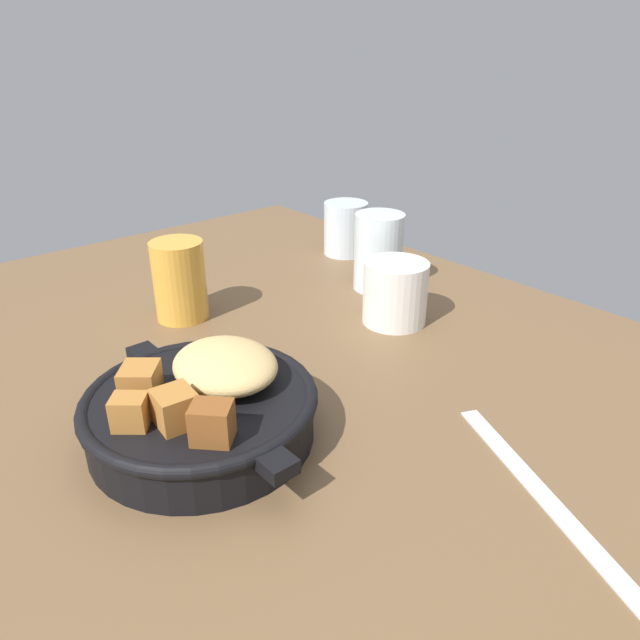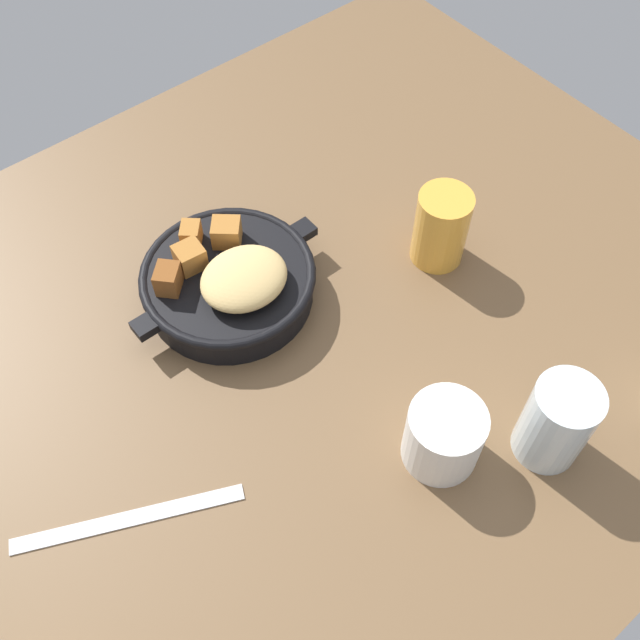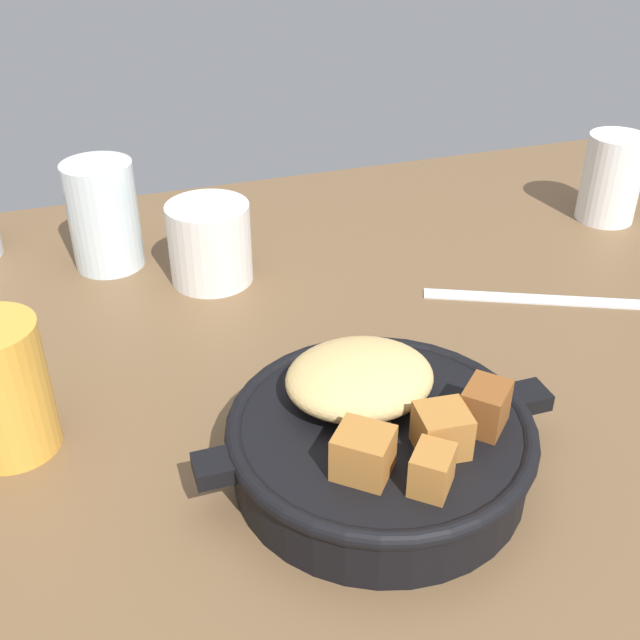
{
  "view_description": "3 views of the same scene",
  "coord_description": "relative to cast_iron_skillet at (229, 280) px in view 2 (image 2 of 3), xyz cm",
  "views": [
    {
      "loc": [
        41.43,
        -27.83,
        31.64
      ],
      "look_at": [
        3.69,
        4.54,
        7.7
      ],
      "focal_mm": 33.01,
      "sensor_mm": 36.0,
      "label": 1
    },
    {
      "loc": [
        26.99,
        38.42,
        70.22
      ],
      "look_at": [
        -0.84,
        4.08,
        5.4
      ],
      "focal_mm": 41.48,
      "sensor_mm": 36.0,
      "label": 2
    },
    {
      "loc": [
        -13.27,
        -43.46,
        36.5
      ],
      "look_at": [
        2.36,
        2.96,
        5.55
      ],
      "focal_mm": 43.48,
      "sensor_mm": 36.0,
      "label": 3
    }
  ],
  "objects": [
    {
      "name": "ground_plane",
      "position": [
        -2.78,
        7.95,
        -4.27
      ],
      "size": [
        112.68,
        88.86,
        2.4
      ],
      "primitive_type": "cube",
      "color": "brown"
    },
    {
      "name": "cast_iron_skillet",
      "position": [
        0.0,
        0.0,
        0.0
      ],
      "size": [
        24.43,
        20.19,
        7.53
      ],
      "color": "black",
      "rests_on": "ground_plane"
    },
    {
      "name": "butter_knife",
      "position": [
        23.28,
        15.7,
        -2.89
      ],
      "size": [
        21.23,
        10.91,
        0.36
      ],
      "primitive_type": "cube",
      "rotation": [
        0.0,
        0.0,
        -0.43
      ],
      "color": "silver",
      "rests_on": "ground_plane"
    },
    {
      "name": "juice_glass_amber",
      "position": [
        -23.11,
        10.51,
        1.85
      ],
      "size": [
        6.41,
        6.41,
        9.83
      ],
      "primitive_type": "cylinder",
      "color": "gold",
      "rests_on": "ground_plane"
    },
    {
      "name": "water_glass_tall",
      "position": [
        -14.01,
        35.82,
        2.2
      ],
      "size": [
        6.7,
        6.7,
        10.53
      ],
      "primitive_type": "cylinder",
      "color": "silver",
      "rests_on": "ground_plane"
    },
    {
      "name": "ceramic_mug_white",
      "position": [
        -5.04,
        29.58,
        0.78
      ],
      "size": [
        7.77,
        7.77,
        7.68
      ],
      "primitive_type": "cylinder",
      "color": "silver",
      "rests_on": "ground_plane"
    }
  ]
}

